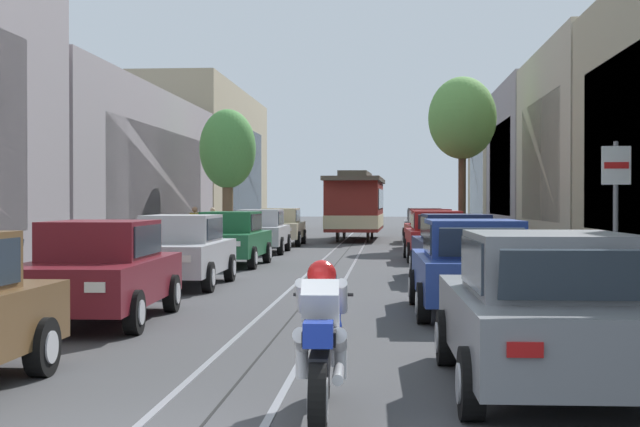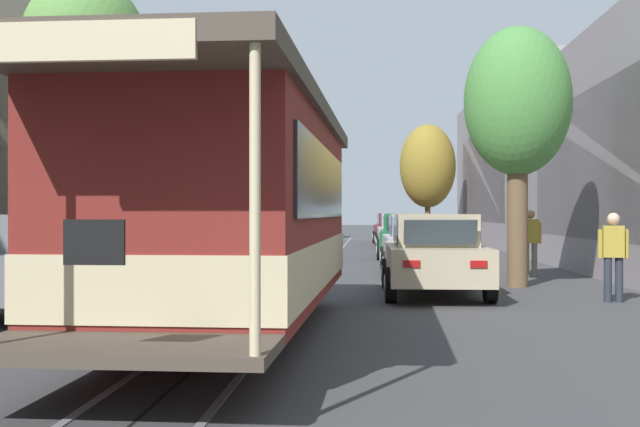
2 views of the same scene
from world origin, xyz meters
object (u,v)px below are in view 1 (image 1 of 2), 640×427
object	(u,v)px
parked_car_navy_mid_right	(455,247)
motorcycle_with_rider	(321,343)
street_tree_kerb_right_second	(462,119)
parked_car_blue_second_right	(472,266)
parked_car_silver_fifth_left	(260,231)
parked_car_red_fifth_right	(430,229)
parked_car_grey_sixth_right	(424,225)
cable_car_trolley	(356,206)
parked_car_maroon_second_left	(99,271)
pedestrian_on_right_pavement	(213,223)
parked_car_grey_near_right	(546,311)
street_tree_kerb_left_second	(228,151)
parked_car_silver_mid_left	(181,250)
street_sign_post	(616,221)
parked_car_red_fourth_right	(436,235)
parked_car_green_fourth_left	(230,238)
parked_car_beige_sixth_left	(280,227)
pedestrian_on_left_pavement	(195,226)

from	to	relation	value
parked_car_navy_mid_right	motorcycle_with_rider	xyz separation A→B (m)	(-2.18, -14.19, -0.15)
street_tree_kerb_right_second	parked_car_blue_second_right	bearing A→B (deg)	-94.13
parked_car_silver_fifth_left	parked_car_red_fifth_right	world-z (taller)	same
parked_car_grey_sixth_right	cable_car_trolley	distance (m)	3.98
parked_car_maroon_second_left	pedestrian_on_right_pavement	distance (m)	26.19
parked_car_navy_mid_right	parked_car_grey_near_right	bearing A→B (deg)	-90.11
parked_car_navy_mid_right	street_tree_kerb_left_second	distance (m)	17.38
pedestrian_on_right_pavement	parked_car_silver_mid_left	bearing A→B (deg)	-81.07
street_tree_kerb_left_second	cable_car_trolley	world-z (taller)	street_tree_kerb_left_second
pedestrian_on_right_pavement	street_sign_post	xyz separation A→B (m)	(10.57, -28.33, 0.74)
street_sign_post	pedestrian_on_right_pavement	bearing A→B (deg)	110.45
parked_car_silver_fifth_left	parked_car_red_fourth_right	bearing A→B (deg)	-32.21
parked_car_grey_sixth_right	cable_car_trolley	size ratio (longest dim) A/B	0.48
parked_car_green_fourth_left	parked_car_beige_sixth_left	distance (m)	12.56
parked_car_beige_sixth_left	motorcycle_with_rider	xyz separation A→B (m)	(4.02, -31.10, -0.15)
parked_car_maroon_second_left	parked_car_grey_sixth_right	distance (m)	28.62
street_tree_kerb_left_second	parked_car_silver_mid_left	bearing A→B (deg)	-83.47
parked_car_silver_mid_left	parked_car_beige_sixth_left	bearing A→B (deg)	90.03
parked_car_grey_near_right	pedestrian_on_right_pavement	world-z (taller)	pedestrian_on_right_pavement
parked_car_green_fourth_left	street_sign_post	world-z (taller)	street_sign_post
parked_car_grey_sixth_right	pedestrian_on_right_pavement	xyz separation A→B (m)	(-9.36, -1.96, 0.11)
parked_car_silver_fifth_left	parked_car_beige_sixth_left	size ratio (longest dim) A/B	1.00
motorcycle_with_rider	street_tree_kerb_left_second	bearing A→B (deg)	101.55
parked_car_silver_fifth_left	pedestrian_on_right_pavement	world-z (taller)	pedestrian_on_right_pavement
parked_car_beige_sixth_left	street_tree_kerb_right_second	bearing A→B (deg)	-12.73
parked_car_blue_second_right	street_tree_kerb_right_second	bearing A→B (deg)	85.87
cable_car_trolley	parked_car_navy_mid_right	bearing A→B (deg)	-81.86
parked_car_green_fourth_left	parked_car_blue_second_right	size ratio (longest dim) A/B	1.00
parked_car_grey_near_right	motorcycle_with_rider	distance (m)	2.51
parked_car_maroon_second_left	parked_car_red_fifth_right	xyz separation A→B (m)	(6.13, 21.88, 0.00)
street_tree_kerb_right_second	street_sign_post	size ratio (longest dim) A/B	2.62
parked_car_silver_fifth_left	parked_car_navy_mid_right	size ratio (longest dim) A/B	0.99
parked_car_beige_sixth_left	parked_car_navy_mid_right	world-z (taller)	same
pedestrian_on_left_pavement	street_sign_post	xyz separation A→B (m)	(10.20, -22.84, 0.69)
parked_car_silver_mid_left	parked_car_red_fourth_right	xyz separation A→B (m)	(6.11, 9.25, 0.00)
parked_car_navy_mid_right	pedestrian_on_left_pavement	xyz separation A→B (m)	(-8.96, 12.38, 0.15)
parked_car_red_fourth_right	street_tree_kerb_left_second	xyz separation A→B (m)	(-8.08, 7.88, 3.15)
street_sign_post	street_tree_kerb_left_second	bearing A→B (deg)	110.23
parked_car_grey_near_right	pedestrian_on_right_pavement	bearing A→B (deg)	106.81
parked_car_grey_sixth_right	parked_car_green_fourth_left	bearing A→B (deg)	-111.89
parked_car_silver_fifth_left	parked_car_grey_sixth_right	world-z (taller)	same
parked_car_silver_mid_left	parked_car_navy_mid_right	xyz separation A→B (m)	(6.19, 2.09, 0.00)
cable_car_trolley	pedestrian_on_right_pavement	bearing A→B (deg)	-145.89
parked_car_silver_fifth_left	parked_car_grey_near_right	size ratio (longest dim) A/B	1.00
parked_car_grey_near_right	cable_car_trolley	distance (m)	35.11
parked_car_red_fifth_right	cable_car_trolley	world-z (taller)	cable_car_trolley
parked_car_silver_mid_left	parked_car_grey_near_right	size ratio (longest dim) A/B	1.00
parked_car_grey_sixth_right	pedestrian_on_left_pavement	bearing A→B (deg)	-140.33
parked_car_green_fourth_left	parked_car_grey_sixth_right	bearing A→B (deg)	68.11
parked_car_grey_sixth_right	street_tree_kerb_right_second	world-z (taller)	street_tree_kerb_right_second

